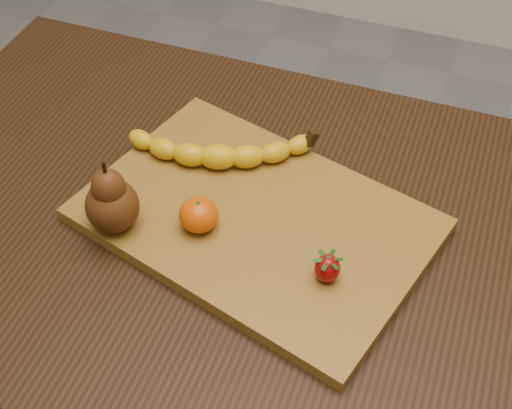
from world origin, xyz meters
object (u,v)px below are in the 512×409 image
(cutting_board, at_px, (256,220))
(pear, at_px, (110,195))
(table, at_px, (216,258))
(mandarin, at_px, (199,215))

(cutting_board, relative_size, pear, 4.09)
(table, distance_m, cutting_board, 0.12)
(table, height_order, mandarin, mandarin)
(pear, bearing_deg, cutting_board, 25.26)
(cutting_board, height_order, pear, pear)
(table, xyz_separation_m, mandarin, (0.00, -0.04, 0.14))
(table, distance_m, mandarin, 0.15)
(cutting_board, height_order, mandarin, mandarin)
(table, xyz_separation_m, cutting_board, (0.06, 0.00, 0.11))
(pear, height_order, mandarin, pear)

